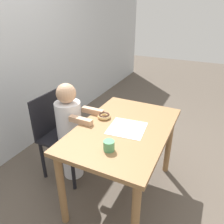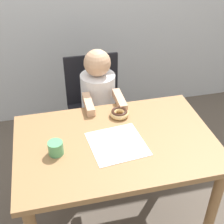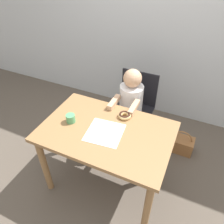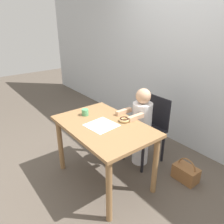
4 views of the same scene
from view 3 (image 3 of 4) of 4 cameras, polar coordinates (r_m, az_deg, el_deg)
ground_plane at (r=2.43m, az=-1.21°, el=-17.46°), size 12.00×12.00×0.00m
wall_back at (r=2.81m, az=12.07°, el=22.12°), size 8.00×0.05×2.50m
dining_table at (r=1.94m, az=-1.46°, el=-7.20°), size 1.12×0.74×0.74m
chair at (r=2.53m, az=5.71°, el=0.73°), size 0.42×0.44×0.88m
child_figure at (r=2.40m, az=4.76°, el=0.10°), size 0.26×0.44×1.03m
donut at (r=1.98m, az=3.32°, el=-0.85°), size 0.12×0.12×0.04m
napkin at (r=1.84m, az=-1.80°, el=-5.37°), size 0.32×0.32×0.00m
handbag at (r=2.75m, az=17.48°, el=-7.91°), size 0.29×0.18×0.30m
cup at (r=1.96m, az=-10.75°, el=-1.64°), size 0.08×0.08×0.08m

